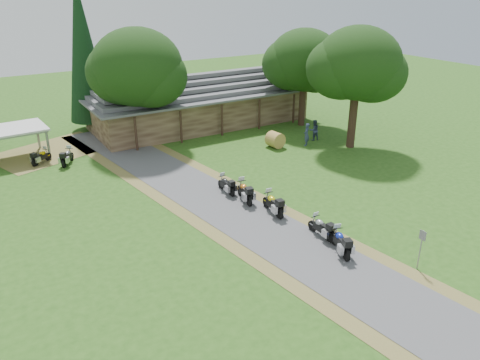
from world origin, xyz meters
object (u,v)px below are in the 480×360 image
motorcycle_row_c (273,203)px  motorcycle_carport_b (67,156)px  motorcycle_row_b (321,226)px  motorcycle_row_d (245,191)px  motorcycle_row_a (341,241)px  carport (8,145)px  hay_bale (275,140)px  motorcycle_carport_a (41,156)px  lodge (199,99)px  motorcycle_row_e (226,184)px

motorcycle_row_c → motorcycle_carport_b: 17.20m
motorcycle_row_b → motorcycle_row_d: size_ratio=0.89×
motorcycle_row_a → motorcycle_row_c: size_ratio=0.97×
carport → hay_bale: carport is taller
hay_bale → carport: bearing=157.1°
motorcycle_carport_a → motorcycle_carport_b: size_ratio=0.92×
motorcycle_carport_b → motorcycle_row_a: bearing=-122.7°
motorcycle_row_b → hay_bale: (6.42, 13.51, 0.03)m
carport → motorcycle_row_a: (12.81, -23.48, -0.57)m
motorcycle_row_b → hay_bale: 14.96m
lodge → motorcycle_row_e: 16.61m
carport → motorcycle_row_c: bearing=-59.6°
motorcycle_row_a → motorcycle_row_c: (-0.44, 5.42, 0.02)m
motorcycle_row_d → motorcycle_row_e: bearing=23.6°
carport → motorcycle_row_a: size_ratio=2.93×
motorcycle_row_d → motorcycle_row_e: 1.74m
motorcycle_row_e → motorcycle_row_a: bearing=-171.9°
motorcycle_carport_b → hay_bale: (15.79, -4.98, 0.01)m
motorcycle_row_a → motorcycle_carport_a: motorcycle_row_a is taller
motorcycle_row_b → hay_bale: hay_bale is taller
carport → motorcycle_row_b: carport is taller
motorcycle_carport_b → hay_bale: size_ratio=1.44×
hay_bale → motorcycle_row_a: bearing=-113.5°
carport → motorcycle_row_b: (13.02, -21.72, -0.63)m
motorcycle_carport_a → hay_bale: 18.52m
motorcycle_row_e → hay_bale: (8.01, 5.81, 0.04)m
motorcycle_row_e → motorcycle_carport_a: (-9.46, 11.96, -0.02)m
carport → motorcycle_carport_b: size_ratio=3.05×
motorcycle_row_a → hay_bale: (6.63, 15.27, -0.02)m
motorcycle_row_c → hay_bale: motorcycle_row_c is taller
carport → motorcycle_row_b: size_ratio=3.16×
motorcycle_row_c → motorcycle_row_b: bearing=-164.3°
motorcycle_row_c → carport: bearing=40.0°
lodge → motorcycle_row_d: size_ratio=10.48×
motorcycle_row_d → hay_bale: bearing=-34.5°
motorcycle_row_a → hay_bale: size_ratio=1.50×
lodge → hay_bale: size_ratio=16.36×
motorcycle_row_a → motorcycle_carport_a: 24.00m
carport → lodge: bearing=0.7°
lodge → motorcycle_row_e: (-5.79, -15.46, -1.84)m
carport → motorcycle_row_c: 21.89m
motorcycle_row_a → motorcycle_row_b: size_ratio=1.08×
motorcycle_row_e → hay_bale: size_ratio=1.37×
lodge → motorcycle_row_c: bearing=-104.0°
motorcycle_row_c → lodge: bearing=-8.4°
motorcycle_row_e → motorcycle_carport_a: motorcycle_row_e is taller
lodge → motorcycle_row_a: 25.36m
motorcycle_row_d → motorcycle_row_e: size_ratio=1.14×
lodge → hay_bale: lodge is taller
carport → motorcycle_carport_b: (3.65, -3.23, -0.60)m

